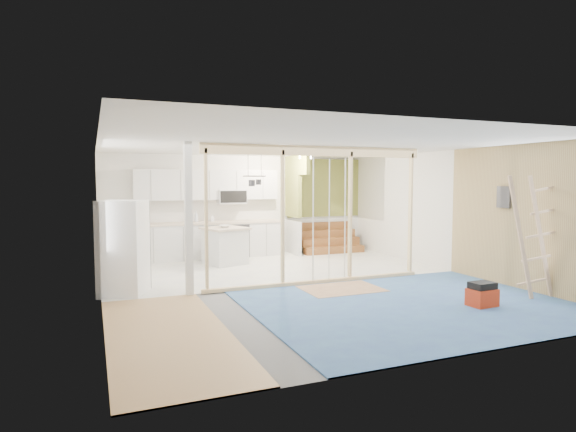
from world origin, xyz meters
name	(u,v)px	position (x,y,z in m)	size (l,w,h in m)	color
room	(303,216)	(0.00, 0.00, 1.30)	(7.01, 8.01, 2.61)	slate
floor_overlays	(305,284)	(0.07, 0.06, 0.01)	(7.00, 8.00, 0.03)	silver
stud_frame	(289,200)	(-0.27, 0.00, 1.61)	(4.66, 0.14, 2.60)	beige
base_cabinets	(184,243)	(-1.61, 3.36, 0.47)	(4.45, 2.24, 0.93)	silver
upper_cabinets	(210,186)	(-0.84, 3.82, 1.82)	(3.60, 0.41, 0.85)	silver
green_partition	(317,218)	(2.04, 3.66, 0.94)	(2.25, 1.51, 2.60)	olive
pot_rack	(255,179)	(-0.31, 1.89, 2.00)	(0.52, 0.52, 0.72)	black
sheathing_panel	(533,218)	(3.48, -2.00, 1.30)	(0.02, 4.00, 2.60)	tan
electrical_panel	(504,197)	(3.43, -1.40, 1.65)	(0.04, 0.30, 0.40)	#3B3C41
ceiling_light	(305,157)	(1.40, 3.00, 2.54)	(0.32, 0.32, 0.08)	#FFEABF
fridge	(124,248)	(-3.12, 0.45, 0.81)	(0.94, 0.90, 1.62)	white
island	(225,246)	(-0.77, 2.70, 0.43)	(1.12, 1.12, 0.87)	silver
bowl	(225,226)	(-0.78, 2.65, 0.90)	(0.25, 0.25, 0.06)	white
soap_bottle_a	(196,216)	(-1.21, 3.81, 1.06)	(0.10, 0.10, 0.27)	silver
soap_bottle_b	(212,218)	(-0.81, 3.74, 1.02)	(0.08, 0.08, 0.18)	silver
toolbox	(482,295)	(1.95, -2.46, 0.19)	(0.43, 0.33, 0.39)	#B72D10
ladder	(533,236)	(3.12, -2.34, 1.04)	(1.07, 0.22, 2.02)	tan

